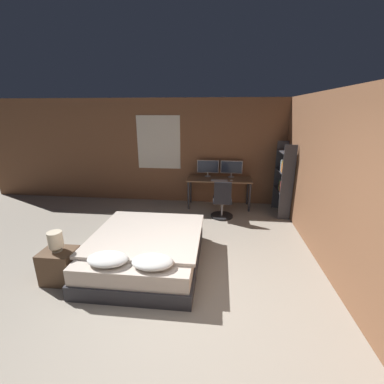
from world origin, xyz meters
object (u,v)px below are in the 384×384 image
Objects in this scene: bed at (146,250)px; keyboard at (219,180)px; bookshelf at (285,176)px; nightstand at (60,266)px; computer_mouse at (231,180)px; desk at (219,182)px; bedside_lamp at (55,240)px; monitor_right at (232,168)px; monitor_left at (208,167)px; office_chair at (222,204)px.

keyboard is (1.13, 2.56, 0.50)m from bed.
bookshelf is (2.63, 2.39, 0.69)m from bed.
bed is at bearing 25.60° from nightstand.
desk is at bearing 145.49° from computer_mouse.
nightstand is 0.28× the size of bookshelf.
keyboard is 1.51m from bookshelf.
nightstand is 1.65× the size of bedside_lamp.
keyboard is at bearing -90.00° from desk.
monitor_right reaches higher than nightstand.
bookshelf is at bearing -25.80° from monitor_right.
monitor_left is (1.96, 3.51, 0.75)m from nightstand.
monitor_right is at bearing 53.34° from keyboard.
bedside_lamp reaches higher than bed.
bed is at bearing -119.09° from computer_mouse.
bookshelf is at bearing -17.78° from monitor_left.
bed is at bearing -137.64° from bookshelf.
nightstand is at bearing -132.16° from office_chair.
monitor_left and monitor_right have the same top height.
bedside_lamp is at bearing 180.00° from nightstand.
bedside_lamp is 0.33× the size of office_chair.
keyboard is (0.00, -0.20, 0.10)m from desk.
monitor_right is (0.30, 0.20, 0.33)m from desk.
monitor_right reaches higher than bed.
keyboard is at bearing -126.66° from monitor_right.
monitor_right is at bearing 53.83° from bedside_lamp.
computer_mouse is (0.60, -0.41, -0.23)m from monitor_left.
nightstand is at bearing -126.10° from keyboard.
keyboard is (0.30, -0.41, -0.24)m from monitor_left.
monitor_left is at bearing 60.80° from nightstand.
bookshelf reaches higher than computer_mouse.
desk is at bearing -145.89° from monitor_right.
computer_mouse is at bearing 0.00° from keyboard.
office_chair is at bearing -166.35° from bookshelf.
bed is 3.62m from bookshelf.
bed is 28.14× the size of computer_mouse.
monitor_right reaches higher than computer_mouse.
office_chair reaches higher than keyboard.
keyboard is at bearing 173.53° from bookshelf.
monitor_right is 1.37× the size of keyboard.
bedside_lamp reaches higher than keyboard.
desk is 0.22m from keyboard.
nightstand is 4.42m from monitor_right.
monitor_left is 1.89m from bookshelf.
computer_mouse is 1.22m from bookshelf.
keyboard is 0.29m from computer_mouse.
nightstand is 0.30× the size of desk.
bedside_lamp is at bearing -119.20° from monitor_left.
monitor_left is 0.56m from keyboard.
bedside_lamp is 0.53× the size of monitor_left.
office_chair is (0.08, -0.51, -0.41)m from keyboard.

